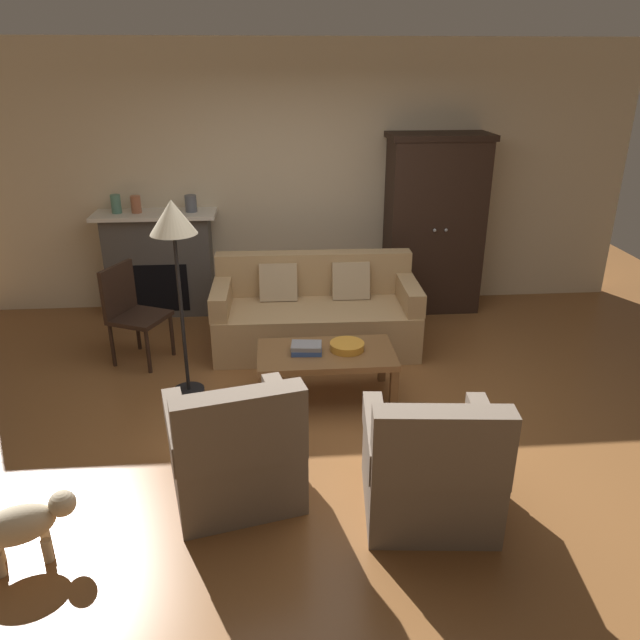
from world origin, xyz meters
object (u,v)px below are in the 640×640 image
armoire (434,224)px  floor_lamp (174,229)px  mantel_vase_slate (191,203)px  mantel_vase_jade (116,204)px  armchair_near_right (430,470)px  mantel_vase_terracotta (136,204)px  side_chair_wooden (131,308)px  book_stack (306,348)px  coffee_table (326,358)px  armchair_near_left (235,453)px  fireplace (160,263)px  couch (316,315)px  dog (24,524)px  fruit_bowl (347,346)px

armoire → floor_lamp: 3.07m
floor_lamp → mantel_vase_slate: bearing=92.7°
mantel_vase_jade → mantel_vase_slate: size_ratio=1.11×
armchair_near_right → floor_lamp: floor_lamp is taller
mantel_vase_jade → mantel_vase_terracotta: (0.20, 0.00, -0.01)m
mantel_vase_slate → side_chair_wooden: (-0.47, -1.15, -0.69)m
book_stack → armchair_near_right: (0.65, -1.44, -0.14)m
coffee_table → floor_lamp: 1.55m
mantel_vase_slate → armchair_near_right: (1.72, -3.45, -0.89)m
side_chair_wooden → floor_lamp: bearing=-50.1°
armchair_near_right → coffee_table: bearing=108.9°
side_chair_wooden → armchair_near_right: bearing=-46.4°
book_stack → armchair_near_right: bearing=-65.7°
coffee_table → mantel_vase_slate: size_ratio=6.37×
armchair_near_left → coffee_table: bearing=59.9°
floor_lamp → armchair_near_left: bearing=-71.3°
fireplace → book_stack: size_ratio=4.91×
couch → mantel_vase_terracotta: size_ratio=11.05×
mantel_vase_slate → armchair_near_right: 3.96m
armoire → dog: 4.82m
armoire → couch: (-1.35, -0.93, -0.63)m
couch → dog: couch is taller
dog → armchair_near_right: bearing=4.9°
coffee_table → mantel_vase_jade: (-1.99, 2.01, 0.85)m
couch → fruit_bowl: size_ratio=6.96×
fruit_bowl → floor_lamp: floor_lamp is taller
armchair_near_right → dog: size_ratio=1.62×
armoire → side_chair_wooden: bearing=-160.3°
book_stack → mantel_vase_jade: 2.82m
mantel_vase_slate → floor_lamp: bearing=-87.3°
mantel_vase_jade → mantel_vase_slate: bearing=0.0°
fruit_bowl → floor_lamp: 1.63m
mantel_vase_slate → fruit_bowl: bearing=-54.7°
book_stack → armoire: bearing=52.4°
floor_lamp → couch: bearing=36.0°
armoire → mantel_vase_terracotta: size_ratio=10.81×
fruit_bowl → dog: (-1.98, -1.67, -0.20)m
couch → side_chair_wooden: bearing=-174.6°
couch → armchair_near_right: size_ratio=2.20×
side_chair_wooden → floor_lamp: size_ratio=0.55×
coffee_table → mantel_vase_terracotta: bearing=131.7°
mantel_vase_jade → floor_lamp: bearing=-65.0°
armchair_near_right → floor_lamp: bearing=135.0°
fruit_bowl → side_chair_wooden: side_chair_wooden is taller
floor_lamp → fireplace: bearing=104.3°
couch → armchair_near_left: (-0.67, -2.19, -0.00)m
armchair_near_left → armoire: bearing=57.1°
armoire → mantel_vase_slate: bearing=178.7°
fireplace → mantel_vase_jade: size_ratio=6.59×
fireplace → mantel_vase_terracotta: 0.66m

